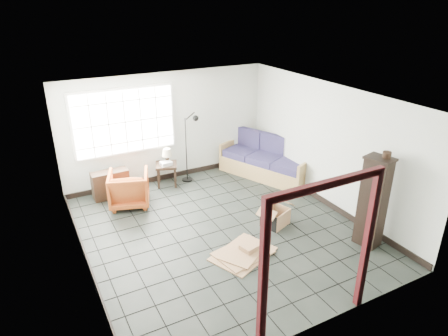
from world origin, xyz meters
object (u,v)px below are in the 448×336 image
side_table (166,168)px  tall_shelf (373,202)px  armchair (129,187)px  futon_sofa (268,161)px

side_table → tall_shelf: bearing=-59.7°
armchair → side_table: 1.19m
futon_sofa → tall_shelf: 3.40m
armchair → tall_shelf: (3.41, -3.48, 0.44)m
futon_sofa → armchair: 3.47m
futon_sofa → armchair: (-3.47, 0.11, 0.05)m
futon_sofa → tall_shelf: (-0.07, -3.37, 0.49)m
side_table → tall_shelf: tall_shelf is taller
tall_shelf → armchair: bearing=121.6°
armchair → tall_shelf: 4.89m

